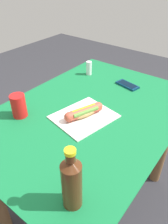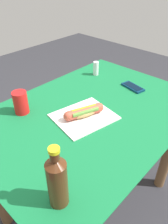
{
  "view_description": "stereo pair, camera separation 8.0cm",
  "coord_description": "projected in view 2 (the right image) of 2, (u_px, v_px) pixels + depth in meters",
  "views": [
    {
      "loc": [
        0.74,
        0.53,
        1.4
      ],
      "look_at": [
        0.06,
        0.01,
        0.8
      ],
      "focal_mm": 35.17,
      "sensor_mm": 36.0,
      "label": 1
    },
    {
      "loc": [
        0.69,
        0.59,
        1.4
      ],
      "look_at": [
        0.06,
        0.01,
        0.8
      ],
      "focal_mm": 35.17,
      "sensor_mm": 36.0,
      "label": 2
    }
  ],
  "objects": [
    {
      "name": "ground_plane",
      "position": [
        89.0,
        200.0,
        1.54
      ],
      "size": [
        6.0,
        6.0,
        0.0
      ],
      "primitive_type": "plane",
      "color": "#2D2D33",
      "rests_on": "ground"
    },
    {
      "name": "cell_phone",
      "position": [
        133.0,
        87.0,
        1.3
      ],
      "size": [
        0.09,
        0.15,
        0.01
      ],
      "color": "#0A2D4C",
      "rests_on": "dining_table"
    },
    {
      "name": "dining_table",
      "position": [
        90.0,
        133.0,
        1.19
      ],
      "size": [
        1.15,
        0.81,
        0.77
      ],
      "color": "brown",
      "rests_on": "ground"
    },
    {
      "name": "soda_bottle",
      "position": [
        57.0,
        181.0,
        0.64
      ],
      "size": [
        0.06,
        0.06,
        0.23
      ],
      "color": "#4C2814",
      "rests_on": "dining_table"
    },
    {
      "name": "hot_dog",
      "position": [
        84.0,
        112.0,
        1.05
      ],
      "size": [
        0.2,
        0.11,
        0.05
      ],
      "color": "tan",
      "rests_on": "paper_wrapper"
    },
    {
      "name": "salt_shaker",
      "position": [
        96.0,
        68.0,
        1.43
      ],
      "size": [
        0.04,
        0.04,
        0.09
      ],
      "primitive_type": "cylinder",
      "color": "silver",
      "rests_on": "dining_table"
    },
    {
      "name": "paper_wrapper",
      "position": [
        84.0,
        117.0,
        1.06
      ],
      "size": [
        0.32,
        0.28,
        0.01
      ],
      "primitive_type": "cube",
      "rotation": [
        0.0,
        0.0,
        -0.2
      ],
      "color": "silver",
      "rests_on": "dining_table"
    },
    {
      "name": "drinking_cup",
      "position": [
        21.0,
        103.0,
        1.07
      ],
      "size": [
        0.07,
        0.07,
        0.11
      ],
      "primitive_type": "cylinder",
      "color": "red",
      "rests_on": "dining_table"
    }
  ]
}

